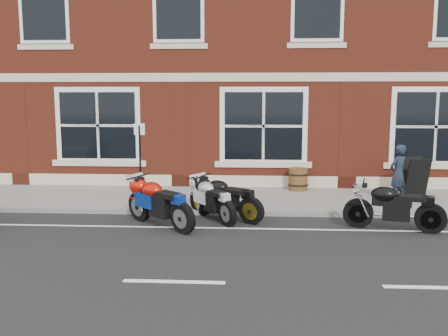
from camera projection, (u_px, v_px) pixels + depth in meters
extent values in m
plane|color=black|center=(196.00, 230.00, 10.71)|extent=(80.00, 80.00, 0.00)
cube|color=slate|center=(209.00, 199.00, 13.67)|extent=(30.00, 3.00, 0.12)
cube|color=slate|center=(203.00, 212.00, 12.11)|extent=(30.00, 0.16, 0.12)
cube|color=maroon|center=(225.00, 18.00, 20.22)|extent=(24.00, 12.00, 12.00)
cylinder|color=black|center=(141.00, 206.00, 11.49)|extent=(0.60, 0.55, 0.68)
cylinder|color=black|center=(184.00, 218.00, 10.42)|extent=(0.60, 0.55, 0.68)
cube|color=black|center=(159.00, 195.00, 10.94)|extent=(0.80, 0.75, 0.23)
ellipsoid|color=#AD1207|center=(155.00, 189.00, 11.03)|extent=(0.69, 0.68, 0.34)
cube|color=black|center=(172.00, 194.00, 10.63)|extent=(0.62, 0.59, 0.11)
cylinder|color=black|center=(203.00, 202.00, 12.04)|extent=(0.59, 0.45, 0.63)
cylinder|color=black|center=(252.00, 210.00, 11.20)|extent=(0.59, 0.45, 0.63)
cube|color=black|center=(225.00, 192.00, 11.60)|extent=(0.78, 0.62, 0.22)
ellipsoid|color=black|center=(220.00, 186.00, 11.67)|extent=(0.65, 0.59, 0.31)
cube|color=black|center=(239.00, 190.00, 11.36)|extent=(0.59, 0.51, 0.10)
cylinder|color=black|center=(199.00, 202.00, 12.14)|extent=(0.44, 0.56, 0.60)
cylinder|color=black|center=(229.00, 213.00, 10.99)|extent=(0.44, 0.56, 0.60)
cube|color=black|center=(212.00, 193.00, 11.56)|extent=(0.62, 0.75, 0.21)
ellipsoid|color=#A6A7AB|center=(209.00, 188.00, 11.66)|extent=(0.58, 0.63, 0.30)
cube|color=black|center=(220.00, 193.00, 11.23)|extent=(0.50, 0.56, 0.09)
cylinder|color=black|center=(358.00, 213.00, 10.92)|extent=(0.66, 0.31, 0.65)
cylinder|color=black|center=(431.00, 218.00, 10.44)|extent=(0.66, 0.31, 0.65)
cube|color=black|center=(392.00, 199.00, 10.65)|extent=(0.85, 0.46, 0.22)
ellipsoid|color=black|center=(385.00, 193.00, 10.68)|extent=(0.65, 0.51, 0.32)
cube|color=black|center=(412.00, 197.00, 10.50)|extent=(0.61, 0.41, 0.10)
imported|color=black|center=(398.00, 173.00, 12.91)|extent=(0.65, 0.62, 1.50)
cylinder|color=#552B16|center=(298.00, 179.00, 14.57)|extent=(0.55, 0.55, 0.65)
cylinder|color=black|center=(298.00, 184.00, 14.60)|extent=(0.58, 0.58, 0.05)
cylinder|color=black|center=(298.00, 174.00, 14.55)|extent=(0.58, 0.58, 0.05)
cylinder|color=black|center=(140.00, 164.00, 12.83)|extent=(0.05, 0.05, 1.99)
cube|color=silver|center=(139.00, 129.00, 12.70)|extent=(0.29, 0.06, 0.29)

